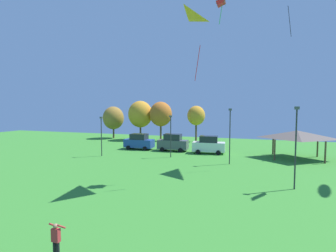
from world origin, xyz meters
The scene contains 14 objects.
person_standing_mid_field centered at (-2.94, 11.99, 0.89)m, with size 0.52×0.47×1.61m.
kite_flying_0 centered at (1.08, 25.21, 12.41)m, with size 2.37×3.22×4.15m.
parked_car_leftmost centered at (-12.58, 40.23, 1.20)m, with size 4.58×2.16×2.43m.
parked_car_second_from_left centered at (-7.08, 40.45, 1.26)m, with size 4.58×2.21×2.59m.
parked_car_third_from_left centered at (-1.59, 40.06, 1.24)m, with size 4.68×2.39×2.53m.
park_pavilion centered at (9.75, 40.12, 3.08)m, with size 7.09×5.71×3.60m.
light_post_0 centered at (7.91, 26.05, 3.70)m, with size 0.36×0.20×6.60m.
light_post_1 centered at (-14.78, 33.25, 3.04)m, with size 0.36×0.20×5.30m.
light_post_2 centered at (1.98, 33.87, 3.61)m, with size 0.36×0.20×6.41m.
light_post_3 centered at (-5.77, 35.58, 3.14)m, with size 0.36×0.20×5.50m.
treeline_tree_0 centered at (-24.24, 51.98, 4.31)m, with size 4.41×4.41×6.75m.
treeline_tree_1 centered at (-17.63, 51.40, 5.19)m, with size 4.88×4.88×7.88m.
treeline_tree_2 centered at (-13.09, 51.07, 5.25)m, with size 4.37×4.37×7.67m.
treeline_tree_3 centered at (-6.34, 52.41, 4.96)m, with size 3.39×3.39×6.86m.
Camera 1 is at (5.18, 3.35, 6.50)m, focal length 28.00 mm.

